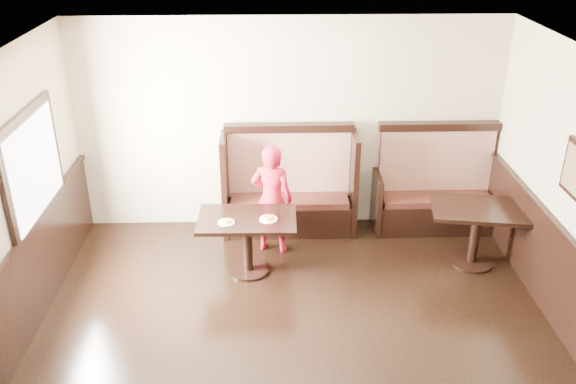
{
  "coord_description": "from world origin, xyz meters",
  "views": [
    {
      "loc": [
        -0.23,
        -3.97,
        4.07
      ],
      "look_at": [
        -0.05,
        2.35,
        1.0
      ],
      "focal_mm": 38.0,
      "sensor_mm": 36.0,
      "label": 1
    }
  ],
  "objects_px": {
    "booth_main": "(289,193)",
    "table_neighbor": "(477,222)",
    "table_main": "(247,230)",
    "child": "(272,199)",
    "booth_neighbor": "(435,194)"
  },
  "relations": [
    {
      "from": "booth_main",
      "to": "table_neighbor",
      "type": "bearing_deg",
      "value": -23.23
    },
    {
      "from": "table_main",
      "to": "table_neighbor",
      "type": "bearing_deg",
      "value": 3.07
    },
    {
      "from": "booth_main",
      "to": "table_main",
      "type": "height_order",
      "value": "booth_main"
    },
    {
      "from": "booth_main",
      "to": "child",
      "type": "relative_size",
      "value": 1.22
    },
    {
      "from": "booth_main",
      "to": "booth_neighbor",
      "type": "height_order",
      "value": "same"
    },
    {
      "from": "booth_neighbor",
      "to": "table_main",
      "type": "relative_size",
      "value": 1.43
    },
    {
      "from": "booth_main",
      "to": "booth_neighbor",
      "type": "xyz_separation_m",
      "value": [
        1.95,
        -0.0,
        -0.05
      ]
    },
    {
      "from": "booth_neighbor",
      "to": "table_neighbor",
      "type": "distance_m",
      "value": 0.99
    },
    {
      "from": "booth_main",
      "to": "table_main",
      "type": "xyz_separation_m",
      "value": [
        -0.53,
        -1.05,
        0.03
      ]
    },
    {
      "from": "table_main",
      "to": "booth_neighbor",
      "type": "bearing_deg",
      "value": 23.97
    },
    {
      "from": "booth_main",
      "to": "child",
      "type": "xyz_separation_m",
      "value": [
        -0.23,
        -0.56,
        0.19
      ]
    },
    {
      "from": "table_main",
      "to": "child",
      "type": "distance_m",
      "value": 0.59
    },
    {
      "from": "booth_main",
      "to": "child",
      "type": "height_order",
      "value": "booth_main"
    },
    {
      "from": "booth_main",
      "to": "table_neighbor",
      "type": "distance_m",
      "value": 2.41
    },
    {
      "from": "booth_main",
      "to": "booth_neighbor",
      "type": "relative_size",
      "value": 1.06
    }
  ]
}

